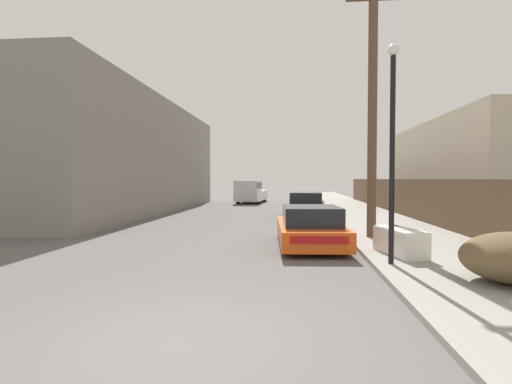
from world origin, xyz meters
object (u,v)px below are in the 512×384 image
(pickup_truck, at_px, (250,192))
(parked_sports_car_red, at_px, (310,228))
(discarded_fridge, at_px, (400,242))
(street_lamp, at_px, (392,138))
(utility_pole, at_px, (372,102))
(car_parked_mid, at_px, (307,206))

(pickup_truck, bearing_deg, parked_sports_car_red, 105.75)
(parked_sports_car_red, bearing_deg, discarded_fridge, -42.20)
(street_lamp, bearing_deg, parked_sports_car_red, 120.30)
(parked_sports_car_red, relative_size, utility_pole, 0.53)
(discarded_fridge, height_order, street_lamp, street_lamp)
(car_parked_mid, relative_size, utility_pole, 0.48)
(parked_sports_car_red, bearing_deg, utility_pole, 29.25)
(car_parked_mid, bearing_deg, pickup_truck, 113.83)
(parked_sports_car_red, distance_m, street_lamp, 4.17)
(discarded_fridge, bearing_deg, parked_sports_car_red, 128.03)
(parked_sports_car_red, distance_m, car_parked_mid, 9.24)
(parked_sports_car_red, relative_size, car_parked_mid, 1.10)
(street_lamp, bearing_deg, pickup_truck, 103.44)
(pickup_truck, distance_m, street_lamp, 25.18)
(discarded_fridge, bearing_deg, street_lamp, -126.47)
(discarded_fridge, bearing_deg, pickup_truck, 91.89)
(car_parked_mid, bearing_deg, utility_pole, -72.30)
(car_parked_mid, relative_size, street_lamp, 0.84)
(car_parked_mid, xyz_separation_m, pickup_truck, (-4.34, 12.24, 0.32))
(discarded_fridge, xyz_separation_m, street_lamp, (-0.50, -1.16, 2.53))
(pickup_truck, relative_size, utility_pole, 0.65)
(discarded_fridge, bearing_deg, utility_pole, 78.81)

